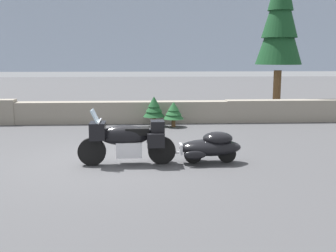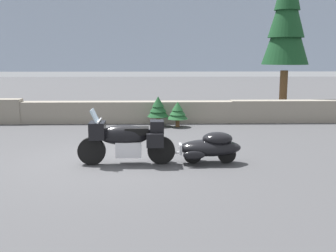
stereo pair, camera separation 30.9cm
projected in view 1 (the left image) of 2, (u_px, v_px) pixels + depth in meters
name	position (u px, v px, depth m)	size (l,w,h in m)	color
ground_plane	(110.00, 162.00, 10.09)	(80.00, 80.00, 0.00)	#424244
stone_guard_wall	(123.00, 112.00, 15.77)	(24.00, 0.62, 0.94)	gray
distant_ridgeline	(142.00, 33.00, 103.04)	(240.00, 80.00, 16.00)	#99A8BF
touring_motorcycle	(127.00, 139.00, 9.73)	(2.31, 0.77, 1.33)	black
car_shaped_trailer	(211.00, 146.00, 9.92)	(2.21, 0.79, 0.76)	black
pine_tree_tall	(280.00, 16.00, 17.20)	(1.94, 1.94, 6.69)	brown
pine_sapling_near	(154.00, 108.00, 14.99)	(0.79, 0.79, 1.10)	brown
pine_sapling_farther	(174.00, 111.00, 14.88)	(0.75, 0.75, 0.92)	brown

